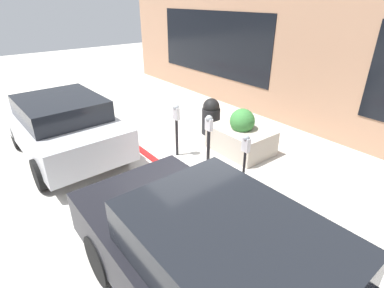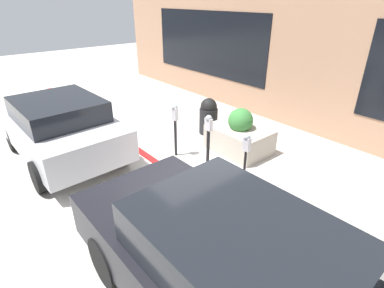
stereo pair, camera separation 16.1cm
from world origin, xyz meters
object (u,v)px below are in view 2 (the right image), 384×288
object	(u,v)px
parking_meter_middle	(175,122)
parked_car_middle	(60,127)
parking_meter_nearest	(246,152)
parking_meter_second	(208,136)
parked_car_front	(228,268)
trash_bin	(208,116)
planter_box	(239,136)

from	to	relation	value
parking_meter_middle	parked_car_middle	distance (m)	2.78
parking_meter_nearest	parking_meter_second	xyz separation A→B (m)	(1.06, 0.00, -0.04)
parked_car_front	parking_meter_middle	bearing A→B (deg)	-29.63
parking_meter_nearest	parking_meter_second	world-z (taller)	parking_meter_second
parking_meter_middle	parked_car_front	size ratio (longest dim) A/B	0.30
parked_car_front	trash_bin	xyz separation A→B (m)	(4.33, -3.68, -0.31)
parking_meter_middle	planter_box	distance (m)	1.73
parking_meter_middle	planter_box	bearing A→B (deg)	-120.14
parking_meter_nearest	parking_meter_second	size ratio (longest dim) A/B	0.95
parking_meter_nearest	parking_meter_middle	xyz separation A→B (m)	(2.20, 0.04, -0.04)
parking_meter_middle	parking_meter_second	bearing A→B (deg)	-177.86
parking_meter_nearest	trash_bin	distance (m)	3.15
parking_meter_second	parking_meter_middle	xyz separation A→B (m)	(1.14, 0.04, -0.00)
trash_bin	parking_meter_middle	bearing A→B (deg)	107.99
planter_box	trash_bin	size ratio (longest dim) A/B	1.44
parking_meter_second	parking_meter_middle	distance (m)	1.14
parking_meter_nearest	planter_box	world-z (taller)	parking_meter_nearest
parking_meter_second	parked_car_front	world-z (taller)	parked_car_front
parking_meter_second	trash_bin	size ratio (longest dim) A/B	1.33
parking_meter_second	trash_bin	bearing A→B (deg)	-42.85
parking_meter_nearest	parked_car_front	bearing A→B (deg)	126.96
parked_car_middle	parking_meter_middle	bearing A→B (deg)	-130.06
parking_meter_middle	parked_car_middle	xyz separation A→B (m)	(1.71, 2.19, -0.11)
trash_bin	parked_car_middle	bearing A→B (deg)	72.31
parking_meter_nearest	planter_box	size ratio (longest dim) A/B	0.88
parking_meter_nearest	parking_meter_second	distance (m)	1.06
parking_meter_second	trash_bin	xyz separation A→B (m)	(1.65, -1.53, -0.40)
planter_box	parked_car_middle	size ratio (longest dim) A/B	0.38
parking_meter_nearest	parking_meter_middle	size ratio (longest dim) A/B	0.99
parked_car_middle	trash_bin	xyz separation A→B (m)	(-1.20, -3.76, -0.29)
trash_bin	parking_meter_nearest	bearing A→B (deg)	150.58
parking_meter_middle	parked_car_middle	world-z (taller)	parked_car_middle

